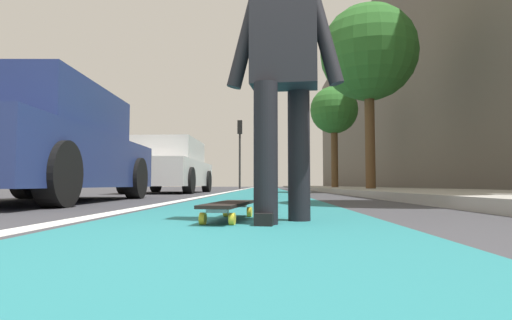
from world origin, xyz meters
TOP-DOWN VIEW (x-y plane):
  - ground_plane at (10.00, 0.00)m, footprint 80.00×80.00m
  - bike_lane_paint at (24.00, 0.00)m, footprint 56.00×1.82m
  - lane_stripe_white at (20.00, 1.06)m, footprint 52.00×0.16m
  - sidewalk_curb at (18.00, -3.51)m, footprint 52.00×3.20m
  - building_facade at (22.00, -6.62)m, footprint 40.00×1.20m
  - skateboard at (1.42, 0.07)m, footprint 0.86×0.30m
  - skater_person at (1.27, -0.28)m, footprint 0.44×0.72m
  - parked_car_near at (4.08, 2.83)m, footprint 4.36×2.11m
  - parked_car_mid at (10.38, 2.58)m, footprint 4.47×1.90m
  - traffic_light at (23.13, 1.46)m, footprint 0.33×0.28m
  - street_tree_mid at (10.55, -3.11)m, footprint 2.78×2.78m
  - street_tree_far at (16.74, -3.11)m, footprint 2.08×2.08m

SIDE VIEW (x-z plane):
  - ground_plane at x=10.00m, z-range 0.00..0.00m
  - bike_lane_paint at x=24.00m, z-range 0.00..0.00m
  - lane_stripe_white at x=20.00m, z-range 0.00..0.01m
  - sidewalk_curb at x=18.00m, z-range 0.00..0.12m
  - skateboard at x=1.42m, z-range 0.04..0.15m
  - parked_car_near at x=4.08m, z-range -0.02..1.47m
  - parked_car_mid at x=10.38m, z-range -0.02..1.47m
  - skater_person at x=1.27m, z-range 0.12..1.76m
  - traffic_light at x=23.13m, z-range 0.79..4.86m
  - street_tree_far at x=16.74m, z-range 1.18..5.74m
  - street_tree_mid at x=10.55m, z-range 1.30..6.74m
  - building_facade at x=22.00m, z-range 0.00..10.51m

